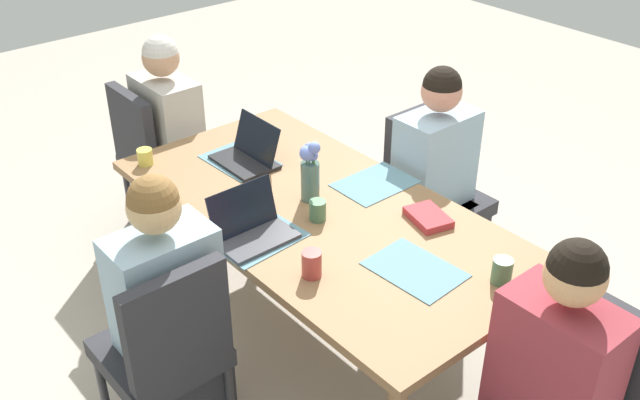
{
  "coord_description": "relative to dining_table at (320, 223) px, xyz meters",
  "views": [
    {
      "loc": [
        2.12,
        -1.77,
        2.46
      ],
      "look_at": [
        0.0,
        0.0,
        0.77
      ],
      "focal_mm": 41.43,
      "sensor_mm": 36.0,
      "label": 1
    }
  ],
  "objects": [
    {
      "name": "ground_plane",
      "position": [
        0.0,
        0.0,
        -0.65
      ],
      "size": [
        10.0,
        10.0,
        0.0
      ],
      "primitive_type": "plane",
      "color": "#B2A899"
    },
    {
      "name": "dining_table",
      "position": [
        0.0,
        0.0,
        0.0
      ],
      "size": [
        2.0,
        1.01,
        0.72
      ],
      "color": "olive",
      "rests_on": "ground_plane"
    },
    {
      "name": "chair_near_left_near",
      "position": [
        0.1,
        -0.86,
        -0.15
      ],
      "size": [
        0.44,
        0.44,
        0.9
      ],
      "color": "#2D2D33",
      "rests_on": "ground_plane"
    },
    {
      "name": "person_near_left_near",
      "position": [
        0.03,
        -0.8,
        -0.13
      ],
      "size": [
        0.36,
        0.4,
        1.19
      ],
      "color": "#2D2D33",
      "rests_on": "ground_plane"
    },
    {
      "name": "chair_far_left_mid",
      "position": [
        -0.1,
        0.84,
        -0.15
      ],
      "size": [
        0.44,
        0.44,
        0.9
      ],
      "color": "#2D2D33",
      "rests_on": "ground_plane"
    },
    {
      "name": "person_far_left_mid",
      "position": [
        -0.02,
        0.78,
        -0.13
      ],
      "size": [
        0.36,
        0.4,
        1.19
      ],
      "color": "#2D2D33",
      "rests_on": "ground_plane"
    },
    {
      "name": "chair_head_left_right_near",
      "position": [
        -1.34,
        -0.11,
        -0.15
      ],
      "size": [
        0.44,
        0.44,
        0.9
      ],
      "color": "#2D2D33",
      "rests_on": "ground_plane"
    },
    {
      "name": "person_head_left_right_near",
      "position": [
        -1.28,
        -0.03,
        -0.13
      ],
      "size": [
        0.4,
        0.36,
        1.19
      ],
      "color": "#2D2D33",
      "rests_on": "ground_plane"
    },
    {
      "name": "flower_vase",
      "position": [
        -0.1,
        0.02,
        0.23
      ],
      "size": [
        0.1,
        0.09,
        0.29
      ],
      "color": "#4C6B60",
      "rests_on": "dining_table"
    },
    {
      "name": "placemat_near_left_near",
      "position": [
        0.01,
        -0.34,
        0.07
      ],
      "size": [
        0.28,
        0.38,
        0.0
      ],
      "primitive_type": "cube",
      "rotation": [
        0.0,
        0.0,
        1.64
      ],
      "color": "slate",
      "rests_on": "dining_table"
    },
    {
      "name": "placemat_far_left_mid",
      "position": [
        -0.01,
        0.34,
        0.07
      ],
      "size": [
        0.26,
        0.36,
        0.0
      ],
      "primitive_type": "cube",
      "rotation": [
        0.0,
        0.0,
        -1.57
      ],
      "color": "slate",
      "rests_on": "dining_table"
    },
    {
      "name": "placemat_head_right_left_far",
      "position": [
        0.58,
        0.0,
        0.07
      ],
      "size": [
        0.38,
        0.28,
        0.0
      ],
      "primitive_type": "cube",
      "rotation": [
        0.0,
        0.0,
        3.2
      ],
      "color": "slate",
      "rests_on": "dining_table"
    },
    {
      "name": "placemat_head_left_right_near",
      "position": [
        -0.6,
        -0.01,
        0.07
      ],
      "size": [
        0.37,
        0.28,
        0.0
      ],
      "primitive_type": "cube",
      "rotation": [
        0.0,
        0.0,
        0.05
      ],
      "color": "slate",
      "rests_on": "dining_table"
    },
    {
      "name": "laptop_head_left_right_near",
      "position": [
        -0.56,
        0.01,
        0.12
      ],
      "size": [
        0.32,
        0.22,
        0.21
      ],
      "color": "black",
      "rests_on": "dining_table"
    },
    {
      "name": "laptop_near_left_near",
      "position": [
        -0.01,
        -0.36,
        0.12
      ],
      "size": [
        0.22,
        0.32,
        0.21
      ],
      "color": "#38383D",
      "rests_on": "dining_table"
    },
    {
      "name": "coffee_mug_near_left",
      "position": [
        -0.87,
        -0.39,
        0.11
      ],
      "size": [
        0.08,
        0.08,
        0.08
      ],
      "primitive_type": "cylinder",
      "color": "#DBC64C",
      "rests_on": "dining_table"
    },
    {
      "name": "coffee_mug_near_right",
      "position": [
        0.05,
        -0.06,
        0.12
      ],
      "size": [
        0.07,
        0.07,
        0.09
      ],
      "primitive_type": "cylinder",
      "color": "#47704C",
      "rests_on": "dining_table"
    },
    {
      "name": "coffee_mug_centre_left",
      "position": [
        0.84,
        0.2,
        0.12
      ],
      "size": [
        0.08,
        0.08,
        0.1
      ],
      "primitive_type": "cylinder",
      "color": "#47704C",
      "rests_on": "dining_table"
    },
    {
      "name": "coffee_mug_centre_right",
      "position": [
        0.35,
        -0.33,
        0.13
      ],
      "size": [
        0.08,
        0.08,
        0.11
      ],
      "primitive_type": "cylinder",
      "color": "#AD3D38",
      "rests_on": "dining_table"
    },
    {
      "name": "book_red_cover",
      "position": [
        0.37,
        0.3,
        0.09
      ],
      "size": [
        0.23,
        0.19,
        0.03
      ],
      "primitive_type": "cube",
      "rotation": [
        0.0,
        0.0,
        -0.26
      ],
      "color": "#B73338",
      "rests_on": "dining_table"
    }
  ]
}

